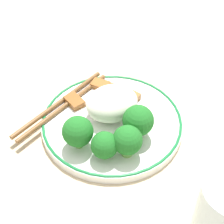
% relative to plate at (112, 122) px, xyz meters
% --- Properties ---
extents(ground_plane, '(3.00, 3.00, 0.00)m').
position_rel_plate_xyz_m(ground_plane, '(0.00, 0.00, -0.01)').
color(ground_plane, '#C6B28E').
extents(plate, '(0.24, 0.24, 0.02)m').
position_rel_plate_xyz_m(plate, '(0.00, 0.00, 0.00)').
color(plate, white).
rests_on(plate, ground_plane).
extents(rice_mound, '(0.09, 0.08, 0.05)m').
position_rel_plate_xyz_m(rice_mound, '(-0.01, -0.01, 0.03)').
color(rice_mound, white).
rests_on(rice_mound, plate).
extents(broccoli_back_left, '(0.05, 0.05, 0.06)m').
position_rel_plate_xyz_m(broccoli_back_left, '(0.07, 0.02, 0.04)').
color(broccoli_back_left, '#72AD4C').
rests_on(broccoli_back_left, plate).
extents(broccoli_back_center, '(0.04, 0.04, 0.05)m').
position_rel_plate_xyz_m(broccoli_back_center, '(0.05, 0.06, 0.03)').
color(broccoli_back_center, '#72AD4C').
rests_on(broccoli_back_center, plate).
extents(broccoli_back_right, '(0.05, 0.05, 0.06)m').
position_rel_plate_xyz_m(broccoli_back_right, '(0.02, 0.08, 0.04)').
color(broccoli_back_right, '#72AD4C').
rests_on(broccoli_back_right, plate).
extents(broccoli_mid_left, '(0.05, 0.05, 0.06)m').
position_rel_plate_xyz_m(broccoli_mid_left, '(-0.02, 0.05, 0.04)').
color(broccoli_mid_left, '#72AD4C').
rests_on(broccoli_mid_left, plate).
extents(meat_near_front, '(0.04, 0.04, 0.01)m').
position_rel_plate_xyz_m(meat_near_front, '(-0.02, -0.09, 0.01)').
color(meat_near_front, '#995B28').
rests_on(meat_near_front, plate).
extents(meat_near_left, '(0.03, 0.04, 0.01)m').
position_rel_plate_xyz_m(meat_near_left, '(0.04, -0.07, 0.01)').
color(meat_near_left, brown).
rests_on(meat_near_left, plate).
extents(meat_near_right, '(0.03, 0.03, 0.01)m').
position_rel_plate_xyz_m(meat_near_right, '(-0.06, -0.03, 0.01)').
color(meat_near_right, '#9E6633').
rests_on(meat_near_right, plate).
extents(meat_near_back, '(0.04, 0.04, 0.01)m').
position_rel_plate_xyz_m(meat_near_back, '(-0.04, -0.06, 0.01)').
color(meat_near_back, brown).
rests_on(meat_near_back, plate).
extents(chopsticks, '(0.21, 0.10, 0.01)m').
position_rel_plate_xyz_m(chopsticks, '(0.06, -0.07, 0.01)').
color(chopsticks, brown).
rests_on(chopsticks, plate).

